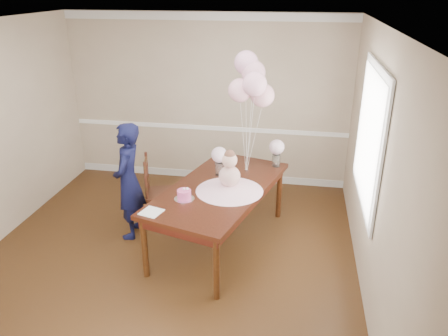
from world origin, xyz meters
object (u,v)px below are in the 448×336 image
birthday_cake (184,194)px  dining_chair_seat (162,194)px  dining_table_top (219,188)px  woman (129,181)px

birthday_cake → dining_chair_seat: size_ratio=0.38×
dining_table_top → birthday_cake: bearing=-114.0°
dining_table_top → woman: (-1.18, 0.02, -0.01)m
dining_table_top → birthday_cake: 0.53m
dining_table_top → woman: size_ratio=1.39×
dining_table_top → dining_chair_seat: (-0.87, 0.40, -0.34)m
birthday_cake → woman: woman is taller
birthday_cake → woman: size_ratio=0.10×
dining_table_top → birthday_cake: size_ratio=13.33×
birthday_cake → woman: bearing=153.4°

